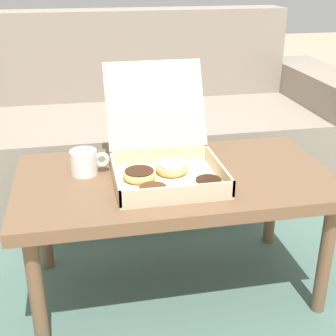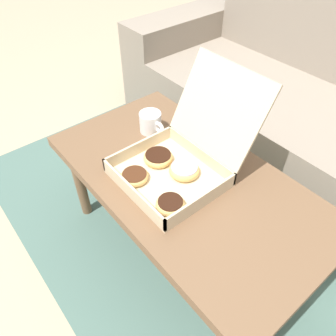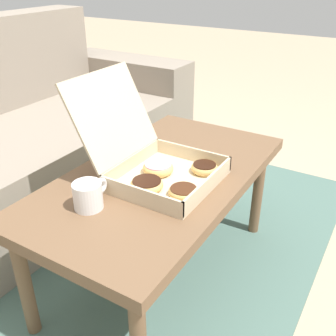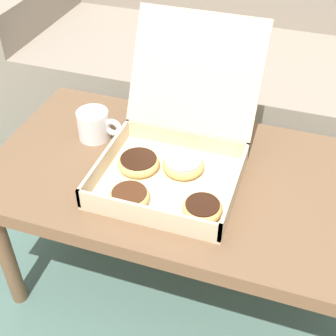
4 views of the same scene
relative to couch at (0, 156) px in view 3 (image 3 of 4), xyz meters
name	(u,v)px [view 3 (image 3 of 4)]	position (x,y,z in m)	size (l,w,h in m)	color
ground_plane	(145,267)	(0.00, -0.80, -0.30)	(12.00, 12.00, 0.00)	tan
area_rug	(89,242)	(0.00, -0.50, -0.29)	(2.23, 1.80, 0.01)	#4C6B60
couch	(0,156)	(0.00, 0.00, 0.00)	(2.11, 0.80, 0.86)	gray
coffee_table	(160,186)	(0.00, -0.87, 0.10)	(1.01, 0.55, 0.45)	brown
pastry_box	(156,163)	(-0.04, -0.88, 0.21)	(0.33, 0.44, 0.33)	beige
coffee_mug	(89,195)	(-0.28, -0.81, 0.19)	(0.13, 0.09, 0.08)	white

